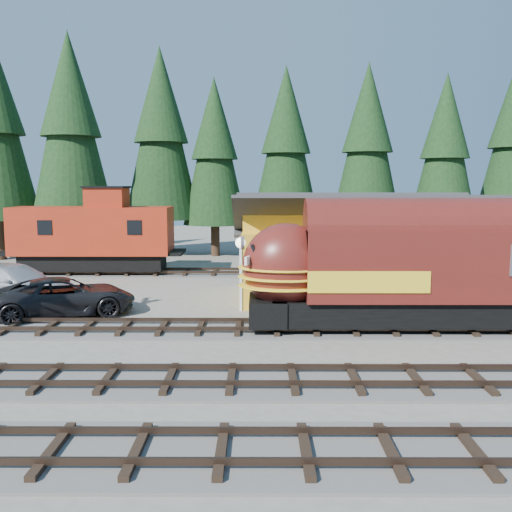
{
  "coord_description": "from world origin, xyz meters",
  "views": [
    {
      "loc": [
        -5.22,
        -18.02,
        5.78
      ],
      "look_at": [
        -5.3,
        4.0,
        2.97
      ],
      "focal_mm": 40.0,
      "sensor_mm": 36.0,
      "label": 1
    }
  ],
  "objects_px": {
    "locomotive": "(416,272)",
    "pickup_truck_b": "(13,284)",
    "depot": "(362,240)",
    "caboose": "(94,234)",
    "pickup_truck_a": "(65,297)"
  },
  "relations": [
    {
      "from": "locomotive",
      "to": "pickup_truck_b",
      "type": "relative_size",
      "value": 2.23
    },
    {
      "from": "depot",
      "to": "locomotive",
      "type": "height_order",
      "value": "depot"
    },
    {
      "from": "depot",
      "to": "caboose",
      "type": "height_order",
      "value": "caboose"
    },
    {
      "from": "depot",
      "to": "pickup_truck_a",
      "type": "relative_size",
      "value": 2.11
    },
    {
      "from": "pickup_truck_a",
      "to": "pickup_truck_b",
      "type": "xyz_separation_m",
      "value": [
        -3.4,
        2.65,
        0.1
      ]
    },
    {
      "from": "pickup_truck_b",
      "to": "locomotive",
      "type": "bearing_deg",
      "value": -90.16
    },
    {
      "from": "locomotive",
      "to": "pickup_truck_a",
      "type": "bearing_deg",
      "value": 170.12
    },
    {
      "from": "locomotive",
      "to": "pickup_truck_a",
      "type": "distance_m",
      "value": 15.0
    },
    {
      "from": "pickup_truck_a",
      "to": "pickup_truck_b",
      "type": "bearing_deg",
      "value": 31.21
    },
    {
      "from": "depot",
      "to": "caboose",
      "type": "relative_size",
      "value": 1.29
    },
    {
      "from": "locomotive",
      "to": "pickup_truck_b",
      "type": "bearing_deg",
      "value": 163.93
    },
    {
      "from": "pickup_truck_a",
      "to": "locomotive",
      "type": "bearing_deg",
      "value": -120.69
    },
    {
      "from": "depot",
      "to": "locomotive",
      "type": "relative_size",
      "value": 0.89
    },
    {
      "from": "depot",
      "to": "pickup_truck_a",
      "type": "distance_m",
      "value": 14.44
    },
    {
      "from": "caboose",
      "to": "locomotive",
      "type": "bearing_deg",
      "value": -40.07
    }
  ]
}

